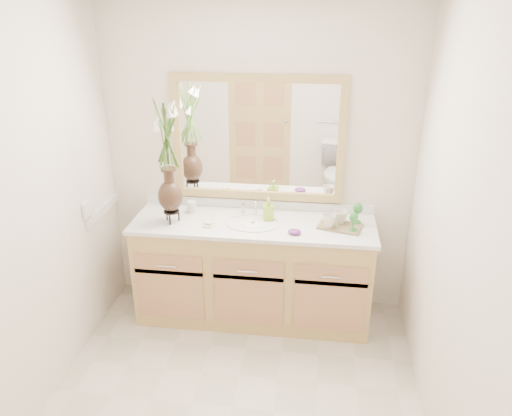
# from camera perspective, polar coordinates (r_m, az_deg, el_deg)

# --- Properties ---
(floor) EXTENTS (2.60, 2.60, 0.00)m
(floor) POSITION_cam_1_polar(r_m,az_deg,el_deg) (3.42, -2.73, -21.77)
(floor) COLOR beige
(floor) RESTS_ON ground
(wall_back) EXTENTS (2.40, 0.02, 2.40)m
(wall_back) POSITION_cam_1_polar(r_m,az_deg,el_deg) (3.90, 0.23, 5.06)
(wall_back) COLOR silver
(wall_back) RESTS_ON floor
(wall_left) EXTENTS (0.02, 2.60, 2.40)m
(wall_left) POSITION_cam_1_polar(r_m,az_deg,el_deg) (3.14, -25.28, -1.96)
(wall_left) COLOR silver
(wall_left) RESTS_ON floor
(wall_right) EXTENTS (0.02, 2.60, 2.40)m
(wall_right) POSITION_cam_1_polar(r_m,az_deg,el_deg) (2.77, 22.10, -4.76)
(wall_right) COLOR silver
(wall_right) RESTS_ON floor
(vanity) EXTENTS (1.80, 0.55, 0.80)m
(vanity) POSITION_cam_1_polar(r_m,az_deg,el_deg) (3.97, -0.30, -7.27)
(vanity) COLOR tan
(vanity) RESTS_ON floor
(counter) EXTENTS (1.84, 0.57, 0.03)m
(counter) POSITION_cam_1_polar(r_m,az_deg,el_deg) (3.78, -0.32, -1.85)
(counter) COLOR white
(counter) RESTS_ON vanity
(sink) EXTENTS (0.38, 0.34, 0.23)m
(sink) POSITION_cam_1_polar(r_m,az_deg,el_deg) (3.78, -0.35, -2.50)
(sink) COLOR white
(sink) RESTS_ON counter
(mirror) EXTENTS (1.32, 0.04, 0.97)m
(mirror) POSITION_cam_1_polar(r_m,az_deg,el_deg) (3.82, 0.20, 7.88)
(mirror) COLOR white
(mirror) RESTS_ON wall_back
(switch_plate) EXTENTS (0.02, 0.12, 0.12)m
(switch_plate) POSITION_cam_1_polar(r_m,az_deg,el_deg) (3.83, -18.74, -0.13)
(switch_plate) COLOR white
(switch_plate) RESTS_ON wall_left
(flower_vase) EXTENTS (0.21, 0.21, 0.88)m
(flower_vase) POSITION_cam_1_polar(r_m,az_deg,el_deg) (3.63, -10.18, 7.05)
(flower_vase) COLOR black
(flower_vase) RESTS_ON counter
(tumbler) EXTENTS (0.07, 0.07, 0.09)m
(tumbler) POSITION_cam_1_polar(r_m,az_deg,el_deg) (3.96, -7.37, 0.13)
(tumbler) COLOR beige
(tumbler) RESTS_ON counter
(soap_dish) EXTENTS (0.10, 0.10, 0.03)m
(soap_dish) POSITION_cam_1_polar(r_m,az_deg,el_deg) (3.73, -5.44, -1.90)
(soap_dish) COLOR beige
(soap_dish) RESTS_ON counter
(soap_bottle) EXTENTS (0.08, 0.09, 0.16)m
(soap_bottle) POSITION_cam_1_polar(r_m,az_deg,el_deg) (3.80, 1.41, -0.19)
(soap_bottle) COLOR #97C72E
(soap_bottle) RESTS_ON counter
(purple_dish) EXTENTS (0.11, 0.09, 0.03)m
(purple_dish) POSITION_cam_1_polar(r_m,az_deg,el_deg) (3.60, 4.42, -2.72)
(purple_dish) COLOR #642672
(purple_dish) RESTS_ON counter
(tray) EXTENTS (0.35, 0.28, 0.02)m
(tray) POSITION_cam_1_polar(r_m,az_deg,el_deg) (3.74, 9.59, -2.07)
(tray) COLOR brown
(tray) RESTS_ON counter
(mug_left) EXTENTS (0.12, 0.12, 0.10)m
(mug_left) POSITION_cam_1_polar(r_m,az_deg,el_deg) (3.69, 8.31, -1.41)
(mug_left) COLOR beige
(mug_left) RESTS_ON tray
(mug_right) EXTENTS (0.13, 0.12, 0.10)m
(mug_right) POSITION_cam_1_polar(r_m,az_deg,el_deg) (3.76, 9.63, -0.98)
(mug_right) COLOR beige
(mug_right) RESTS_ON tray
(goblet_front) EXTENTS (0.06, 0.06, 0.14)m
(goblet_front) POSITION_cam_1_polar(r_m,az_deg,el_deg) (3.64, 11.10, -1.15)
(goblet_front) COLOR #28792B
(goblet_front) RESTS_ON tray
(goblet_back) EXTENTS (0.07, 0.07, 0.16)m
(goblet_back) POSITION_cam_1_polar(r_m,az_deg,el_deg) (3.77, 11.56, -0.16)
(goblet_back) COLOR #28792B
(goblet_back) RESTS_ON tray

